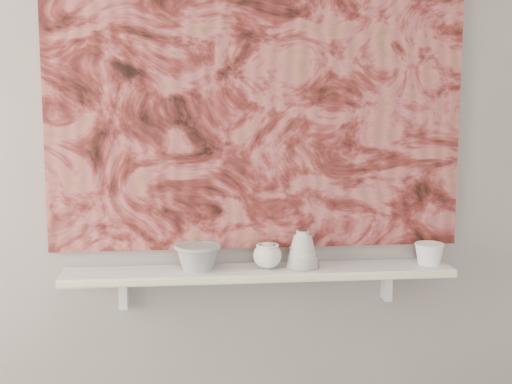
{
  "coord_description": "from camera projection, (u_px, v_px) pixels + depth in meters",
  "views": [
    {
      "loc": [
        -0.27,
        -0.97,
        1.57
      ],
      "look_at": [
        -0.01,
        1.49,
        1.21
      ],
      "focal_mm": 50.0,
      "sensor_mm": 36.0,
      "label": 1
    }
  ],
  "objects": [
    {
      "name": "cup_cream",
      "position": [
        267.0,
        256.0,
        2.55
      ],
      "size": [
        0.12,
        0.12,
        0.09
      ],
      "primitive_type": null,
      "rotation": [
        0.0,
        0.0,
        -0.22
      ],
      "color": "beige",
      "rests_on": "shelf"
    },
    {
      "name": "bell_vessel",
      "position": [
        303.0,
        249.0,
        2.56
      ],
      "size": [
        0.14,
        0.14,
        0.14
      ],
      "primitive_type": null,
      "rotation": [
        0.0,
        0.0,
        0.18
      ],
      "color": "beige",
      "rests_on": "shelf"
    },
    {
      "name": "wall_back",
      "position": [
        257.0,
        150.0,
        2.59
      ],
      "size": [
        3.6,
        0.0,
        3.6
      ],
      "primitive_type": "plane",
      "rotation": [
        1.57,
        0.0,
        0.0
      ],
      "color": "gray",
      "rests_on": "floor"
    },
    {
      "name": "bracket_right",
      "position": [
        386.0,
        284.0,
        2.68
      ],
      "size": [
        0.03,
        0.06,
        0.12
      ],
      "primitive_type": "cube",
      "color": "silver",
      "rests_on": "wall_back"
    },
    {
      "name": "bracket_left",
      "position": [
        123.0,
        292.0,
        2.58
      ],
      "size": [
        0.03,
        0.06,
        0.12
      ],
      "primitive_type": "cube",
      "color": "silver",
      "rests_on": "wall_back"
    },
    {
      "name": "shelf",
      "position": [
        259.0,
        273.0,
        2.56
      ],
      "size": [
        1.4,
        0.18,
        0.03
      ],
      "primitive_type": "cube",
      "color": "silver",
      "rests_on": "wall_back"
    },
    {
      "name": "bowl_grey",
      "position": [
        198.0,
        257.0,
        2.53
      ],
      "size": [
        0.22,
        0.22,
        0.1
      ],
      "primitive_type": null,
      "rotation": [
        0.0,
        0.0,
        0.4
      ],
      "color": "gray",
      "rests_on": "shelf"
    },
    {
      "name": "house_motif",
      "position": [
        378.0,
        181.0,
        2.63
      ],
      "size": [
        0.09,
        0.0,
        0.08
      ],
      "primitive_type": "cube",
      "color": "black",
      "rests_on": "painting"
    },
    {
      "name": "painting",
      "position": [
        257.0,
        97.0,
        2.55
      ],
      "size": [
        1.5,
        0.02,
        1.1
      ],
      "primitive_type": "cube",
      "color": "maroon",
      "rests_on": "wall_back"
    },
    {
      "name": "shelf_stripe",
      "position": [
        262.0,
        279.0,
        2.47
      ],
      "size": [
        1.4,
        0.01,
        0.02
      ],
      "primitive_type": "cube",
      "color": "beige",
      "rests_on": "shelf"
    },
    {
      "name": "bowl_white",
      "position": [
        429.0,
        253.0,
        2.62
      ],
      "size": [
        0.13,
        0.13,
        0.08
      ],
      "primitive_type": null,
      "rotation": [
        0.0,
        0.0,
        -0.24
      ],
      "color": "white",
      "rests_on": "shelf"
    }
  ]
}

